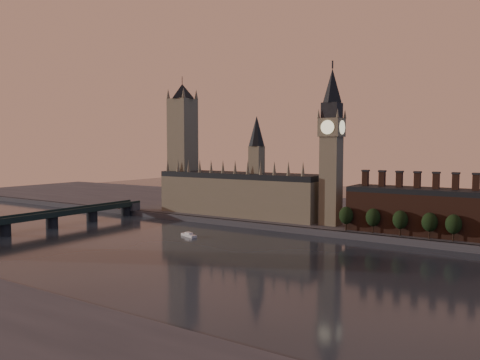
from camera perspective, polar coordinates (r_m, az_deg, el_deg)
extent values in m
plane|color=black|center=(226.38, -2.13, -10.12)|extent=(900.00, 900.00, 0.00)
cube|color=#4B4B50|center=(302.46, 7.76, -6.15)|extent=(900.00, 4.00, 4.00)
cube|color=#4B4B50|center=(384.87, 13.47, -4.03)|extent=(900.00, 180.00, 4.00)
cube|color=#746953|center=(353.18, -0.07, -2.02)|extent=(130.00, 30.00, 28.00)
cube|color=black|center=(351.84, -0.07, 0.57)|extent=(130.00, 30.00, 4.00)
cube|color=#746953|center=(343.45, 2.03, 2.15)|extent=(9.00, 9.00, 24.00)
cone|color=black|center=(343.45, 2.04, 5.99)|extent=(12.00, 12.00, 22.00)
cone|color=#746953|center=(376.16, -8.81, 1.82)|extent=(2.60, 2.60, 10.00)
cone|color=#746953|center=(369.12, -7.57, 1.79)|extent=(2.60, 2.60, 10.00)
cone|color=#746953|center=(362.26, -6.27, 1.76)|extent=(2.60, 2.60, 10.00)
cone|color=#746953|center=(355.59, -4.93, 1.72)|extent=(2.60, 2.60, 10.00)
cone|color=#746953|center=(349.12, -3.54, 1.69)|extent=(2.60, 2.60, 10.00)
cone|color=#746953|center=(342.87, -2.10, 1.65)|extent=(2.60, 2.60, 10.00)
cone|color=#746953|center=(336.84, -0.60, 1.61)|extent=(2.60, 2.60, 10.00)
cone|color=#746953|center=(331.05, 0.95, 1.56)|extent=(2.60, 2.60, 10.00)
cone|color=#746953|center=(325.51, 2.55, 1.52)|extent=(2.60, 2.60, 10.00)
cone|color=#746953|center=(320.24, 4.21, 1.47)|extent=(2.60, 2.60, 10.00)
cone|color=#746953|center=(315.24, 5.92, 1.42)|extent=(2.60, 2.60, 10.00)
cone|color=#746953|center=(310.53, 7.68, 1.36)|extent=(2.60, 2.60, 10.00)
cube|color=#746953|center=(383.93, -6.99, 3.08)|extent=(18.00, 18.00, 90.00)
cone|color=black|center=(386.45, -7.05, 10.66)|extent=(24.00, 24.00, 12.00)
cylinder|color=#232326|center=(387.18, -7.06, 11.54)|extent=(0.50, 0.50, 12.00)
cone|color=#746953|center=(385.38, -8.75, 10.36)|extent=(3.00, 3.00, 8.00)
cone|color=#746953|center=(375.02, -6.89, 10.55)|extent=(3.00, 3.00, 8.00)
cone|color=#746953|center=(397.42, -7.20, 10.18)|extent=(3.00, 3.00, 8.00)
cone|color=#746953|center=(387.39, -5.36, 10.36)|extent=(3.00, 3.00, 8.00)
cube|color=#746953|center=(312.88, 11.03, -0.12)|extent=(12.00, 12.00, 58.00)
cube|color=#746953|center=(312.32, 11.11, 6.29)|extent=(14.00, 14.00, 12.00)
cube|color=#232326|center=(312.95, 11.14, 8.31)|extent=(11.00, 11.00, 10.00)
cone|color=black|center=(314.55, 11.18, 11.21)|extent=(13.00, 13.00, 22.00)
cylinder|color=#232326|center=(316.53, 11.22, 13.64)|extent=(1.00, 1.00, 5.00)
cylinder|color=beige|center=(305.65, 10.61, 6.35)|extent=(9.00, 0.50, 9.00)
cylinder|color=beige|center=(319.01, 11.60, 6.24)|extent=(9.00, 0.50, 9.00)
cylinder|color=beige|center=(315.06, 9.89, 6.29)|extent=(0.50, 9.00, 9.00)
cylinder|color=beige|center=(309.71, 12.36, 6.29)|extent=(0.50, 9.00, 9.00)
cone|color=#746953|center=(309.31, 9.56, 8.00)|extent=(2.00, 2.00, 6.00)
cone|color=#746953|center=(304.40, 11.83, 8.04)|extent=(2.00, 2.00, 6.00)
cone|color=#746953|center=(321.26, 10.48, 7.84)|extent=(2.00, 2.00, 6.00)
cone|color=#746953|center=(316.53, 12.68, 7.87)|extent=(2.00, 2.00, 6.00)
cube|color=#49281C|center=(295.99, 23.69, -3.94)|extent=(110.00, 25.00, 24.00)
cube|color=black|center=(294.49, 23.76, -1.34)|extent=(110.00, 25.00, 3.00)
cube|color=#49281C|center=(304.93, 15.05, 0.17)|extent=(3.50, 3.50, 9.00)
cube|color=#232326|center=(304.64, 15.06, 1.11)|extent=(4.20, 4.20, 1.00)
cube|color=#49281C|center=(301.90, 16.93, 0.10)|extent=(3.50, 3.50, 9.00)
cube|color=#232326|center=(301.61, 16.95, 1.05)|extent=(4.20, 4.20, 1.00)
cube|color=#49281C|center=(299.22, 18.85, 0.02)|extent=(3.50, 3.50, 9.00)
cube|color=#232326|center=(298.93, 18.88, 0.98)|extent=(4.20, 4.20, 1.00)
cube|color=#49281C|center=(296.88, 20.81, -0.05)|extent=(3.50, 3.50, 9.00)
cube|color=#232326|center=(296.58, 20.83, 0.91)|extent=(4.20, 4.20, 1.00)
cube|color=#49281C|center=(294.88, 22.79, -0.13)|extent=(3.50, 3.50, 9.00)
cube|color=#232326|center=(294.59, 22.82, 0.84)|extent=(4.20, 4.20, 1.00)
cube|color=#49281C|center=(293.25, 24.80, -0.21)|extent=(3.50, 3.50, 9.00)
cube|color=#232326|center=(292.95, 24.83, 0.76)|extent=(4.20, 4.20, 1.00)
cube|color=#49281C|center=(291.98, 26.83, -0.29)|extent=(3.50, 3.50, 9.00)
cube|color=#232326|center=(291.68, 26.86, 0.69)|extent=(4.20, 4.20, 1.00)
cylinder|color=black|center=(295.50, 12.79, -5.47)|extent=(0.80, 0.80, 6.00)
ellipsoid|color=black|center=(294.51, 12.81, -4.23)|extent=(8.60, 8.60, 10.75)
cylinder|color=black|center=(291.28, 15.89, -5.67)|extent=(0.80, 0.80, 6.00)
ellipsoid|color=black|center=(290.26, 15.91, -4.40)|extent=(8.60, 8.60, 10.75)
cylinder|color=black|center=(286.79, 18.92, -5.88)|extent=(0.80, 0.80, 6.00)
ellipsoid|color=black|center=(285.76, 18.95, -4.60)|extent=(8.60, 8.60, 10.75)
cylinder|color=black|center=(283.71, 22.08, -6.07)|extent=(0.80, 0.80, 6.00)
ellipsoid|color=black|center=(282.67, 22.11, -4.77)|extent=(8.60, 8.60, 10.75)
cylinder|color=black|center=(281.40, 24.55, -6.22)|extent=(0.80, 0.80, 6.00)
ellipsoid|color=black|center=(280.36, 24.59, -4.91)|extent=(8.60, 8.60, 10.75)
cube|color=#1B2A25|center=(334.12, -25.07, -4.31)|extent=(12.00, 200.00, 2.50)
cube|color=#1B2A25|center=(338.50, -25.57, -3.90)|extent=(1.00, 200.00, 1.30)
cube|color=#1B2A25|center=(329.25, -24.57, -4.08)|extent=(1.00, 200.00, 1.30)
cube|color=#4B4B50|center=(392.49, -13.22, -3.13)|extent=(14.00, 8.00, 6.00)
cylinder|color=#232326|center=(328.77, -26.82, -5.40)|extent=(8.00, 8.00, 7.75)
cylinder|color=#232326|center=(346.86, -21.95, -4.78)|extent=(8.00, 8.00, 7.75)
cylinder|color=#232326|center=(367.21, -17.61, -4.20)|extent=(8.00, 8.00, 7.75)
cylinder|color=#232326|center=(389.47, -13.74, -3.66)|extent=(8.00, 8.00, 7.75)
cube|color=silver|center=(293.07, -6.26, -6.72)|extent=(13.42, 7.87, 1.48)
cube|color=silver|center=(292.83, -6.26, -6.47)|extent=(6.16, 4.49, 1.11)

